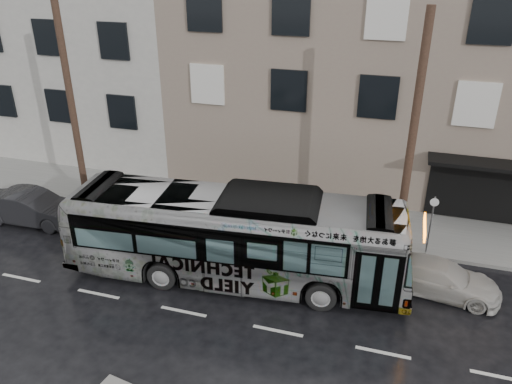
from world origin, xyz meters
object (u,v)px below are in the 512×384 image
bus (235,236)px  white_sedan (439,278)px  utility_pole_front (412,140)px  dark_sedan (31,207)px  sign_post (430,225)px  utility_pole_rear (72,107)px

bus → white_sedan: bus is taller
utility_pole_front → dark_sedan: size_ratio=2.06×
sign_post → white_sedan: bearing=-80.5°
utility_pole_front → utility_pole_rear: size_ratio=1.00×
utility_pole_front → utility_pole_rear: (-14.00, 0.00, 0.00)m
utility_pole_front → utility_pole_rear: same height
sign_post → white_sedan: size_ratio=0.59×
white_sedan → dark_sedan: size_ratio=0.92×
bus → utility_pole_front: bearing=-63.3°
white_sedan → utility_pole_front: bearing=39.8°
utility_pole_rear → bus: bearing=-21.8°
utility_pole_front → utility_pole_rear: 14.00m
utility_pole_front → bus: utility_pole_front is taller
utility_pole_rear → white_sedan: utility_pole_rear is taller
white_sedan → dark_sedan: bearing=96.3°
sign_post → white_sedan: sign_post is taller
sign_post → dark_sedan: 16.48m
sign_post → dark_sedan: size_ratio=0.55×
dark_sedan → bus: bearing=-100.0°
utility_pole_front → dark_sedan: bearing=-171.8°
utility_pole_front → white_sedan: utility_pole_front is taller
sign_post → dark_sedan: bearing=-172.4°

